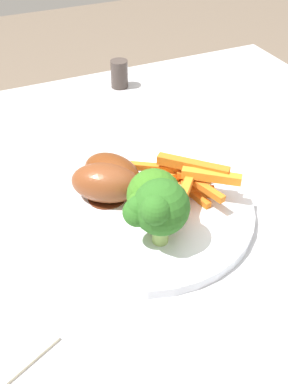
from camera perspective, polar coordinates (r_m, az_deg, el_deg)
dining_table at (r=0.67m, az=-6.24°, el=-9.04°), size 0.98×0.70×0.70m
dinner_plate at (r=0.56m, az=0.00°, el=-2.08°), size 0.26×0.26×0.01m
broccoli_floret_front at (r=0.50m, az=1.09°, el=-0.70°), size 0.07×0.07×0.07m
broccoli_floret_middle at (r=0.48m, az=1.59°, el=-2.01°), size 0.07×0.06×0.08m
carrot_fries_pile at (r=0.57m, az=4.65°, el=1.25°), size 0.12×0.12×0.05m
chicken_drumstick_near at (r=0.56m, az=-4.21°, el=1.05°), size 0.13×0.10×0.05m
chicken_drumstick_far at (r=0.57m, az=-3.51°, el=2.13°), size 0.09×0.13×0.04m
pepper_shaker at (r=0.84m, az=-3.01°, el=14.10°), size 0.03×0.03×0.05m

